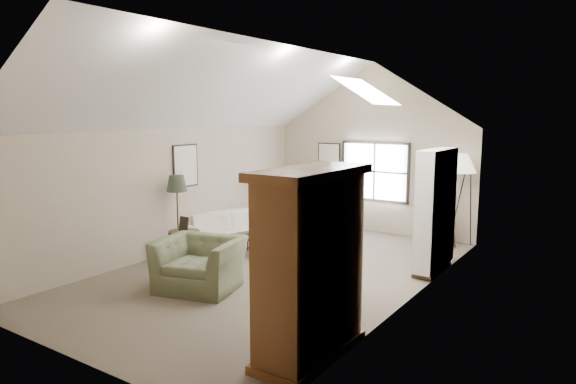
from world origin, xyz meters
The scene contains 18 objects.
room_shell centered at (0.00, 0.00, 3.21)m, with size 5.01×8.01×4.00m.
window centered at (0.10, 3.96, 1.45)m, with size 1.72×0.08×1.42m, color black.
skylight centered at (1.30, 0.90, 3.22)m, with size 0.80×1.20×0.52m, color white, non-canonical shape.
wall_art centered at (-1.88, 1.94, 1.73)m, with size 1.97×3.71×0.88m.
armoire centered at (2.18, -2.40, 1.10)m, with size 0.60×1.50×2.20m, color brown.
tv_alcove centered at (2.34, 1.60, 1.15)m, with size 0.32×1.30×2.10m, color white.
media_console centered at (2.32, 1.60, 0.30)m, with size 0.34×1.18×0.60m, color #382316.
tv_panel centered at (2.32, 1.60, 0.92)m, with size 0.05×0.90×0.55m, color black.
sofa centered at (-1.94, 1.18, 0.35)m, with size 2.37×0.93×0.69m, color beige.
armchair_near centered at (-0.51, -1.40, 0.41)m, with size 1.26×1.10×0.82m, color #6B704E.
armchair_far centered at (-0.96, 2.73, 0.41)m, with size 0.87×0.89×0.81m, color #5E6043.
coffee_table centered at (-1.04, 0.63, 0.20)m, with size 0.79×0.44×0.40m, color #322014.
bowl centered at (-1.04, 0.63, 0.43)m, with size 0.19×0.19×0.05m, color #362016.
side_table centered at (-1.84, -0.42, 0.30)m, with size 0.59×0.59×0.59m, color #382117.
side_chair centered at (1.83, 3.23, 0.49)m, with size 0.38×0.38×0.98m, color maroon.
tripod_lamp centered at (2.20, 3.70, 1.01)m, with size 0.59×0.59×2.02m, color white, non-canonical shape.
dark_lamp centered at (-2.20, -0.22, 0.83)m, with size 0.40×0.40×1.65m, color #252A1E, non-canonical shape.
tan_lamp centered at (-2.20, 2.38, 0.74)m, with size 0.30×0.30×1.48m, color tan, non-canonical shape.
Camera 1 is at (5.12, -7.26, 2.80)m, focal length 32.00 mm.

